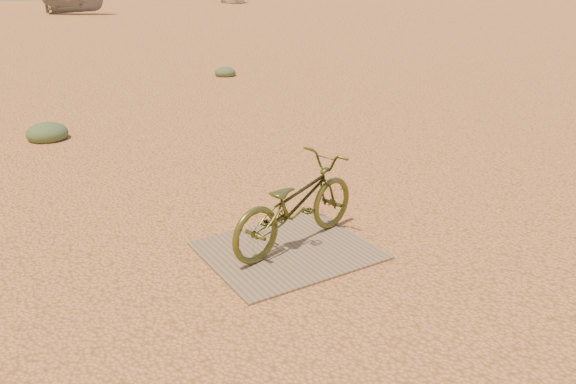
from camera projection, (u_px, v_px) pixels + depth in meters
ground at (255, 264)px, 4.96m from camera, size 120.00×120.00×0.00m
plywood_board at (288, 250)px, 5.18m from camera, size 1.48×1.26×0.02m
bicycle at (295, 203)px, 5.15m from camera, size 1.64×0.92×0.81m
boat_mid_right at (74, 0)px, 36.11m from camera, size 4.75×4.37×1.82m
kale_a at (48, 139)px, 8.73m from camera, size 0.62×0.62×0.34m
kale_b at (225, 76)px, 14.22m from camera, size 0.54×0.54×0.30m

